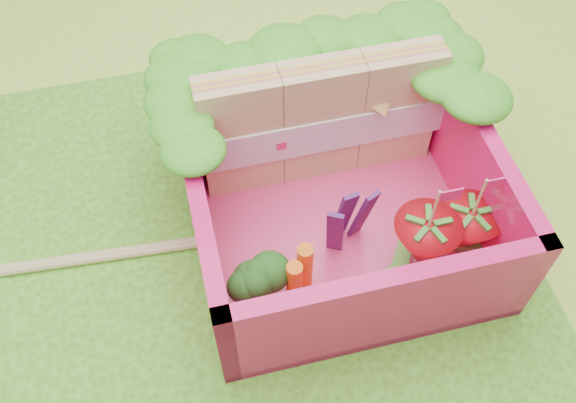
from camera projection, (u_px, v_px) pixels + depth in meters
The scene contains 12 objects.
ground at pixel (242, 252), 3.00m from camera, with size 14.00×14.00×0.00m, color #A8D63C.
placemat at pixel (242, 251), 2.99m from camera, with size 2.60×2.60×0.03m, color #549521.
bento_floor at pixel (335, 220), 3.04m from camera, with size 1.30×1.30×0.05m, color #E13972.
bento_box at pixel (338, 188), 2.84m from camera, with size 1.30×1.30×0.55m.
lettuce_ruffle at pixel (313, 61), 2.83m from camera, with size 1.43×0.83×0.11m.
sandwich_stack at pixel (320, 120), 2.95m from camera, with size 1.17×0.18×0.65m.
broccoli at pixel (256, 276), 2.62m from camera, with size 0.32×0.32×0.26m.
carrot_sticks at pixel (300, 275), 2.68m from camera, with size 0.13×0.13×0.28m.
purple_wedges at pixel (347, 220), 2.78m from camera, with size 0.22×0.12×0.38m.
strawberry_left at pixel (423, 244), 2.75m from camera, with size 0.29×0.29×0.53m.
strawberry_right at pixel (466, 231), 2.80m from camera, with size 0.27×0.27×0.51m.
snap_peas at pixel (429, 258), 2.86m from camera, with size 0.60×0.34×0.05m.
Camera 1 is at (-0.16, -1.56, 2.58)m, focal length 40.00 mm.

